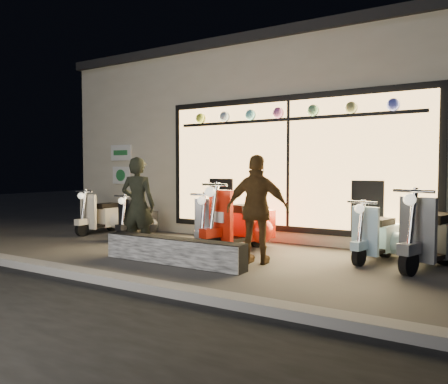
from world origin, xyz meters
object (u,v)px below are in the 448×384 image
(graffiti_barrier, at_px, (173,251))
(scooter_silver, at_px, (218,225))
(woman, at_px, (257,209))
(scooter_red, at_px, (245,224))
(man, at_px, (138,205))

(graffiti_barrier, xyz_separation_m, scooter_silver, (-0.24, 1.68, 0.19))
(woman, bearing_deg, graffiti_barrier, 20.21)
(scooter_silver, bearing_deg, graffiti_barrier, -90.77)
(graffiti_barrier, bearing_deg, scooter_silver, 98.14)
(scooter_silver, bearing_deg, woman, -45.83)
(scooter_silver, xyz_separation_m, scooter_red, (0.60, -0.03, 0.07))
(graffiti_barrier, relative_size, scooter_red, 1.50)
(scooter_red, height_order, man, man)
(woman, bearing_deg, scooter_silver, -48.80)
(graffiti_barrier, bearing_deg, scooter_red, 77.60)
(graffiti_barrier, xyz_separation_m, man, (-1.07, 0.40, 0.63))
(scooter_red, bearing_deg, graffiti_barrier, -86.98)
(woman, bearing_deg, man, -4.46)
(graffiti_barrier, xyz_separation_m, scooter_red, (0.36, 1.65, 0.27))
(scooter_silver, relative_size, man, 0.84)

